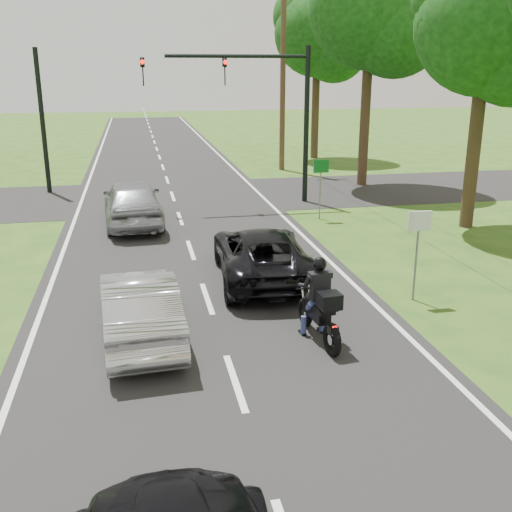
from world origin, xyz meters
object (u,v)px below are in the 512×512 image
(dark_suv, at_px, (262,254))
(traffic_signal, at_px, (260,97))
(sign_green, at_px, (321,175))
(sign_white, at_px, (419,234))
(silver_sedan, at_px, (139,306))
(utility_pole_far, at_px, (283,70))
(motorcycle_rider, at_px, (320,309))
(silver_suv, at_px, (133,202))

(dark_suv, relative_size, traffic_signal, 0.74)
(traffic_signal, relative_size, sign_green, 3.00)
(sign_white, distance_m, sign_green, 8.00)
(silver_sedan, distance_m, utility_pole_far, 21.77)
(motorcycle_rider, bearing_deg, utility_pole_far, 72.86)
(dark_suv, relative_size, utility_pole_far, 0.48)
(silver_suv, distance_m, utility_pole_far, 13.82)
(motorcycle_rider, distance_m, dark_suv, 3.83)
(dark_suv, distance_m, traffic_signal, 9.69)
(motorcycle_rider, bearing_deg, dark_suv, 89.88)
(dark_suv, height_order, silver_suv, silver_suv)
(silver_suv, distance_m, sign_green, 6.59)
(dark_suv, height_order, traffic_signal, traffic_signal)
(motorcycle_rider, distance_m, silver_sedan, 3.54)
(traffic_signal, bearing_deg, sign_green, -62.62)
(motorcycle_rider, relative_size, sign_green, 0.95)
(motorcycle_rider, xyz_separation_m, traffic_signal, (1.44, 12.69, 3.45))
(motorcycle_rider, distance_m, silver_suv, 10.72)
(sign_green, bearing_deg, sign_white, -91.43)
(silver_suv, height_order, utility_pole_far, utility_pole_far)
(dark_suv, height_order, utility_pole_far, utility_pole_far)
(sign_green, bearing_deg, silver_sedan, -126.10)
(motorcycle_rider, height_order, dark_suv, motorcycle_rider)
(sign_white, bearing_deg, utility_pole_far, 85.49)
(silver_sedan, bearing_deg, silver_suv, -93.19)
(sign_white, relative_size, sign_green, 1.00)
(dark_suv, height_order, silver_sedan, silver_sedan)
(silver_suv, relative_size, utility_pole_far, 0.47)
(silver_suv, height_order, sign_white, sign_white)
(silver_suv, relative_size, sign_white, 2.22)
(silver_sedan, bearing_deg, utility_pole_far, -114.98)
(silver_suv, bearing_deg, utility_pole_far, -129.54)
(sign_white, bearing_deg, silver_suv, 126.80)
(silver_sedan, xyz_separation_m, sign_white, (6.25, 0.85, 0.92))
(silver_sedan, bearing_deg, motorcycle_rider, 162.87)
(motorcycle_rider, relative_size, sign_white, 0.95)
(traffic_signal, distance_m, utility_pole_far, 8.55)
(silver_suv, bearing_deg, sign_white, 123.80)
(silver_suv, xyz_separation_m, traffic_signal, (4.97, 2.56, 3.32))
(dark_suv, xyz_separation_m, traffic_signal, (1.79, 8.87, 3.46))
(dark_suv, distance_m, sign_white, 3.93)
(dark_suv, distance_m, silver_suv, 7.07)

